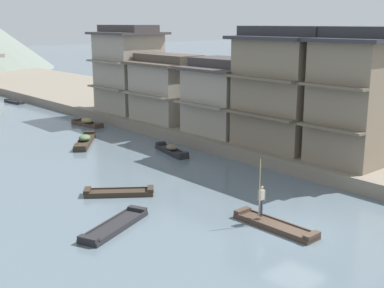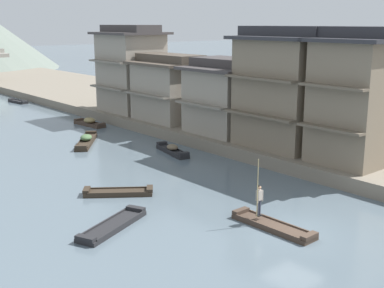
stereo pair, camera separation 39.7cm
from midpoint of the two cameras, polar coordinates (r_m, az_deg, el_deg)
The scene contains 15 objects.
ground_plane at distance 25.68m, azimuth 11.87°, elevation -9.51°, with size 400.00×400.00×0.00m, color slate.
riverbank_right at distance 57.20m, azimuth -1.91°, elevation 3.98°, with size 18.00×110.00×0.92m, color slate.
boat_foreground_poled at distance 25.70m, azimuth 9.50°, elevation -9.06°, with size 1.23×4.69×0.41m.
boatman_person at distance 25.78m, azimuth 7.97°, elevation -5.89°, with size 0.56×0.29×3.04m.
boat_moored_nearest at distance 51.04m, azimuth -11.21°, elevation 2.37°, with size 1.51×4.04×0.79m.
boat_moored_second at distance 43.46m, azimuth -11.52°, elevation 0.38°, with size 4.33×5.18×0.78m.
boat_moored_third at distance 39.41m, azimuth -1.93°, elevation -0.70°, with size 1.72×4.29×0.71m.
boat_moored_far at distance 25.68m, azimuth -8.45°, elevation -9.05°, with size 4.63×2.86×0.40m.
boat_midriver_drifting at distance 67.98m, azimuth -18.78°, elevation 4.52°, with size 1.33×3.58×0.42m.
boat_midriver_upstream at distance 30.38m, azimuth -7.89°, elevation -5.39°, with size 3.85×3.24×0.43m.
house_waterfront_nearest at distance 34.84m, azimuth 18.69°, elevation 5.08°, with size 6.86×5.46×8.74m.
house_waterfront_second at distance 37.95m, azimuth 10.71°, elevation 6.17°, with size 6.15×7.05×8.74m.
house_waterfront_tall at distance 42.64m, azimuth 4.53°, elevation 5.39°, with size 7.11×6.43×6.14m.
house_waterfront_narrow at distance 47.80m, azimuth -2.26°, elevation 6.29°, with size 5.97×7.08×6.14m.
house_waterfront_far at distance 53.04m, azimuth -6.65°, elevation 8.34°, with size 6.13×6.82×8.74m.
Camera 2 is at (-18.74, -14.42, 9.92)m, focal length 47.53 mm.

